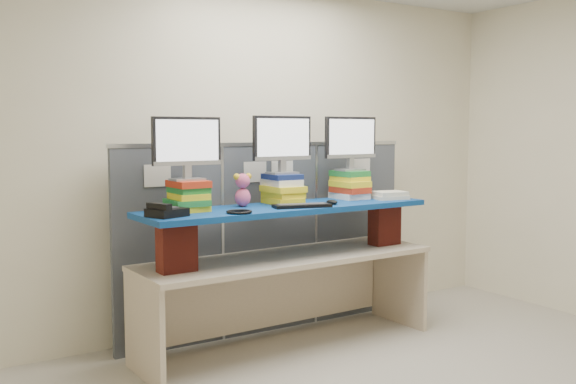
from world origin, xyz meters
TOP-DOWN VIEW (x-y plane):
  - room at (0.00, 0.00)m, footprint 5.00×4.00m
  - cubicle_partition at (-0.00, 1.78)m, footprint 2.60×0.06m
  - desk at (-0.10, 1.34)m, footprint 2.32×0.75m
  - brick_pier_left at (-1.01, 1.25)m, footprint 0.25×0.14m
  - brick_pier_right at (0.81, 1.32)m, footprint 0.25×0.14m
  - blue_board at (-0.10, 1.34)m, footprint 2.26×0.64m
  - book_stack_left at (-0.86, 1.43)m, footprint 0.26×0.31m
  - book_stack_center at (-0.08, 1.45)m, footprint 0.26×0.32m
  - book_stack_right at (0.58, 1.48)m, footprint 0.24×0.32m
  - monitor_left at (-0.86, 1.43)m, footprint 0.50×0.15m
  - monitor_center at (-0.08, 1.46)m, footprint 0.50×0.15m
  - monitor_right at (0.58, 1.48)m, footprint 0.50×0.15m
  - keyboard at (-0.08, 1.18)m, footprint 0.44×0.23m
  - mouse at (0.21, 1.22)m, footprint 0.08×0.12m
  - desk_phone at (-1.09, 1.22)m, footprint 0.27×0.26m
  - headset at (-0.62, 1.13)m, footprint 0.19×0.19m
  - plush_toy at (-0.42, 1.45)m, footprint 0.14×0.11m
  - binder_stack at (0.83, 1.29)m, footprint 0.29×0.25m

SIDE VIEW (x-z plane):
  - desk at x=-0.10m, z-range 0.21..0.91m
  - cubicle_partition at x=0.00m, z-range 0.00..1.53m
  - brick_pier_left at x=-1.01m, z-range 0.70..1.03m
  - brick_pier_right at x=0.81m, z-range 0.70..1.03m
  - blue_board at x=-0.10m, z-range 1.03..1.07m
  - headset at x=-0.62m, z-range 1.07..1.09m
  - keyboard at x=-0.08m, z-range 1.07..1.10m
  - mouse at x=0.21m, z-range 1.07..1.11m
  - binder_stack at x=0.83m, z-range 1.07..1.13m
  - desk_phone at x=-1.09m, z-range 1.06..1.15m
  - book_stack_left at x=-0.86m, z-range 1.07..1.28m
  - book_stack_center at x=-0.08m, z-range 1.07..1.30m
  - book_stack_right at x=0.58m, z-range 1.07..1.30m
  - plush_toy at x=-0.42m, z-range 1.08..1.32m
  - room at x=0.00m, z-range 0.00..2.80m
  - monitor_left at x=-0.86m, z-range 1.31..1.74m
  - monitor_center at x=-0.08m, z-range 1.33..1.76m
  - monitor_right at x=0.58m, z-range 1.33..1.76m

